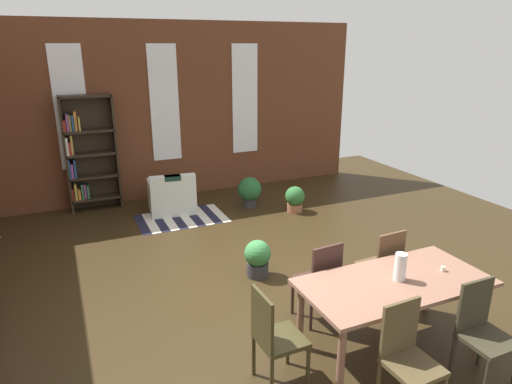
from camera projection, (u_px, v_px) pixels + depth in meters
name	position (u px, v px, depth m)	size (l,w,h in m)	color
ground_plane	(256.00, 300.00, 5.41)	(11.22, 11.22, 0.00)	#302312
back_wall_brick	(164.00, 112.00, 8.69)	(8.11, 0.12, 3.36)	brown
window_pane_0	(71.00, 108.00, 7.94)	(0.55, 0.02, 2.18)	white
window_pane_1	(165.00, 104.00, 8.57)	(0.55, 0.02, 2.18)	white
window_pane_2	(245.00, 100.00, 9.21)	(0.55, 0.02, 2.18)	white
dining_table	(394.00, 288.00, 4.38)	(1.86, 0.91, 0.75)	#875D4A
vase_on_table	(400.00, 267.00, 4.33)	(0.12, 0.12, 0.28)	silver
tealight_candle_0	(443.00, 269.00, 4.53)	(0.04, 0.04, 0.05)	silver
dining_chair_near_left	(407.00, 355.00, 3.67)	(0.42, 0.42, 0.95)	#4F4127
dining_chair_near_right	(482.00, 330.00, 4.00)	(0.40, 0.40, 0.95)	#332F20
dining_chair_far_left	(320.00, 279.00, 4.86)	(0.43, 0.43, 0.95)	#3B2420
dining_chair_far_right	(382.00, 265.00, 5.18)	(0.42, 0.42, 0.95)	brown
dining_chair_head_left	(273.00, 335.00, 3.92)	(0.41, 0.41, 0.95)	#383219
bookshelf_tall	(87.00, 154.00, 8.10)	(0.90, 0.29, 2.09)	#2D2319
armchair_white	(172.00, 196.00, 8.23)	(0.88, 0.88, 0.75)	silver
potted_plant_by_shelf	(249.00, 190.00, 8.44)	(0.45, 0.45, 0.57)	#333338
potted_plant_corner	(258.00, 258.00, 5.90)	(0.35, 0.35, 0.50)	#333338
potted_plant_window	(295.00, 198.00, 8.22)	(0.36, 0.36, 0.47)	#9E6042
striped_rug	(181.00, 218.00, 7.94)	(1.52, 0.98, 0.01)	#1E1E33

